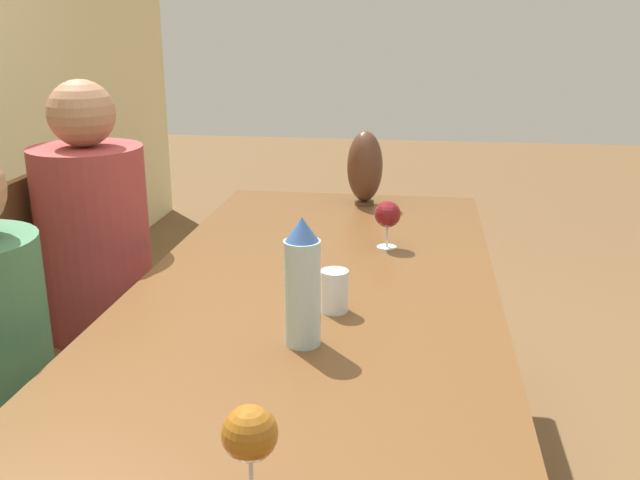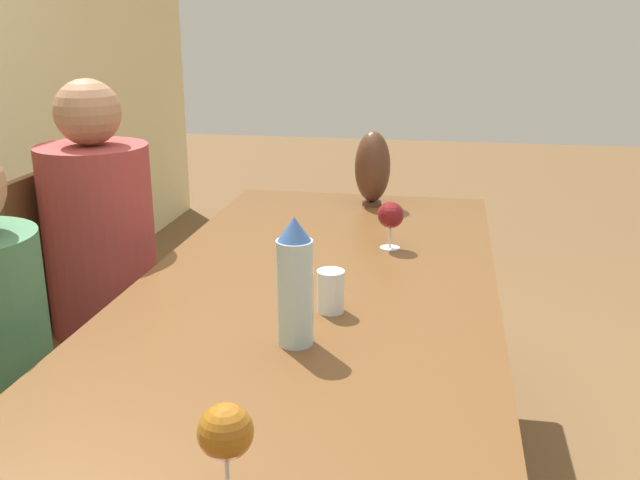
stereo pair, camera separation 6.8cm
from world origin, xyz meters
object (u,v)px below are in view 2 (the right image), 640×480
water_bottle (295,283)px  wine_glass_1 (226,433)px  wine_glass_2 (391,216)px  person_far (106,265)px  water_tumbler (331,291)px  vase (373,167)px  chair_far (86,310)px

water_bottle → wine_glass_1: water_bottle is taller
wine_glass_2 → wine_glass_1: bearing=173.8°
wine_glass_1 → wine_glass_2: wine_glass_1 is taller
water_bottle → person_far: person_far is taller
water_tumbler → vase: bearing=0.7°
water_tumbler → wine_glass_1: bearing=177.2°
water_bottle → wine_glass_1: 0.53m
wine_glass_1 → wine_glass_2: 1.24m
chair_far → wine_glass_1: bearing=-143.1°
vase → wine_glass_1: size_ratio=1.83×
wine_glass_1 → chair_far: size_ratio=0.16×
wine_glass_2 → vase: bearing=12.4°
wine_glass_1 → wine_glass_2: (1.23, -0.13, -0.00)m
chair_far → person_far: bearing=-90.0°
chair_far → wine_glass_2: bearing=-83.8°
wine_glass_2 → chair_far: bearing=96.2°
vase → wine_glass_2: vase is taller
wine_glass_2 → chair_far: 1.04m
wine_glass_1 → person_far: size_ratio=0.12×
wine_glass_1 → person_far: 1.37m
water_tumbler → person_far: person_far is taller
water_tumbler → person_far: bearing=62.7°
wine_glass_2 → chair_far: size_ratio=0.15×
water_bottle → vase: 1.21m
vase → person_far: size_ratio=0.22×
chair_far → person_far: (0.00, -0.09, 0.16)m
vase → person_far: 1.02m
water_bottle → wine_glass_2: 0.72m
water_tumbler → wine_glass_2: 0.53m
wine_glass_2 → chair_far: (-0.11, 0.98, -0.34)m
water_bottle → person_far: (0.60, 0.74, -0.21)m
water_tumbler → vase: 1.03m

